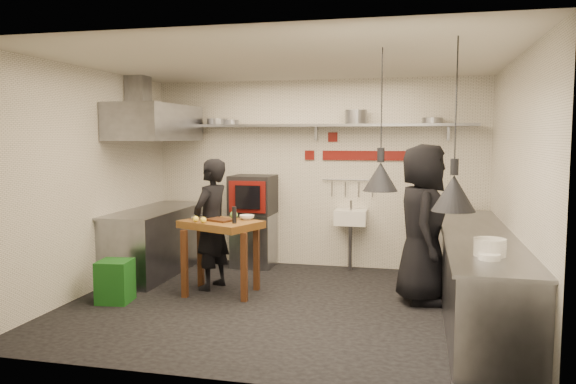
% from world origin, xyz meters
% --- Properties ---
extents(floor, '(5.00, 5.00, 0.00)m').
position_xyz_m(floor, '(0.00, 0.00, 0.00)').
color(floor, black).
rests_on(floor, ground).
extents(ceiling, '(5.00, 5.00, 0.00)m').
position_xyz_m(ceiling, '(0.00, 0.00, 2.80)').
color(ceiling, beige).
rests_on(ceiling, floor).
extents(wall_back, '(5.00, 0.04, 2.80)m').
position_xyz_m(wall_back, '(0.00, 2.10, 1.40)').
color(wall_back, silver).
rests_on(wall_back, floor).
extents(wall_front, '(5.00, 0.04, 2.80)m').
position_xyz_m(wall_front, '(0.00, -2.10, 1.40)').
color(wall_front, silver).
rests_on(wall_front, floor).
extents(wall_left, '(0.04, 4.20, 2.80)m').
position_xyz_m(wall_left, '(-2.50, 0.00, 1.40)').
color(wall_left, silver).
rests_on(wall_left, floor).
extents(wall_right, '(0.04, 4.20, 2.80)m').
position_xyz_m(wall_right, '(2.50, 0.00, 1.40)').
color(wall_right, silver).
rests_on(wall_right, floor).
extents(red_band_horiz, '(1.70, 0.02, 0.14)m').
position_xyz_m(red_band_horiz, '(0.95, 2.08, 1.68)').
color(red_band_horiz, '#610F0B').
rests_on(red_band_horiz, wall_back).
extents(red_band_vert, '(0.14, 0.02, 1.10)m').
position_xyz_m(red_band_vert, '(1.55, 2.08, 1.20)').
color(red_band_vert, '#610F0B').
rests_on(red_band_vert, wall_back).
extents(red_tile_a, '(0.14, 0.02, 0.14)m').
position_xyz_m(red_tile_a, '(0.25, 2.08, 1.95)').
color(red_tile_a, '#610F0B').
rests_on(red_tile_a, wall_back).
extents(red_tile_b, '(0.14, 0.02, 0.14)m').
position_xyz_m(red_tile_b, '(-0.10, 2.08, 1.68)').
color(red_tile_b, '#610F0B').
rests_on(red_tile_b, wall_back).
extents(back_shelf, '(4.60, 0.34, 0.04)m').
position_xyz_m(back_shelf, '(0.00, 1.92, 2.12)').
color(back_shelf, slate).
rests_on(back_shelf, wall_back).
extents(shelf_bracket_left, '(0.04, 0.06, 0.24)m').
position_xyz_m(shelf_bracket_left, '(-1.90, 2.07, 2.02)').
color(shelf_bracket_left, slate).
rests_on(shelf_bracket_left, wall_back).
extents(shelf_bracket_mid, '(0.04, 0.06, 0.24)m').
position_xyz_m(shelf_bracket_mid, '(0.00, 2.07, 2.02)').
color(shelf_bracket_mid, slate).
rests_on(shelf_bracket_mid, wall_back).
extents(shelf_bracket_right, '(0.04, 0.06, 0.24)m').
position_xyz_m(shelf_bracket_right, '(1.90, 2.07, 2.02)').
color(shelf_bracket_right, slate).
rests_on(shelf_bracket_right, wall_back).
extents(pan_far_left, '(0.33, 0.33, 0.09)m').
position_xyz_m(pan_far_left, '(-1.50, 1.92, 2.19)').
color(pan_far_left, slate).
rests_on(pan_far_left, back_shelf).
extents(pan_mid_left, '(0.27, 0.27, 0.07)m').
position_xyz_m(pan_mid_left, '(-1.28, 1.92, 2.18)').
color(pan_mid_left, slate).
rests_on(pan_mid_left, back_shelf).
extents(stock_pot, '(0.37, 0.37, 0.20)m').
position_xyz_m(stock_pot, '(0.61, 1.92, 2.24)').
color(stock_pot, slate).
rests_on(stock_pot, back_shelf).
extents(pan_right, '(0.36, 0.36, 0.08)m').
position_xyz_m(pan_right, '(1.68, 1.92, 2.18)').
color(pan_right, slate).
rests_on(pan_right, back_shelf).
extents(oven_stand, '(0.60, 0.55, 0.80)m').
position_xyz_m(oven_stand, '(-0.90, 1.81, 0.40)').
color(oven_stand, slate).
rests_on(oven_stand, floor).
extents(combi_oven, '(0.63, 0.59, 0.58)m').
position_xyz_m(combi_oven, '(-0.91, 1.80, 1.09)').
color(combi_oven, black).
rests_on(combi_oven, oven_stand).
extents(oven_door, '(0.55, 0.04, 0.46)m').
position_xyz_m(oven_door, '(-0.90, 1.49, 1.09)').
color(oven_door, '#610F0B').
rests_on(oven_door, combi_oven).
extents(oven_glass, '(0.37, 0.02, 0.34)m').
position_xyz_m(oven_glass, '(-0.88, 1.44, 1.09)').
color(oven_glass, black).
rests_on(oven_glass, oven_door).
extents(hand_sink, '(0.46, 0.34, 0.22)m').
position_xyz_m(hand_sink, '(0.55, 1.92, 0.78)').
color(hand_sink, white).
rests_on(hand_sink, wall_back).
extents(sink_tap, '(0.03, 0.03, 0.14)m').
position_xyz_m(sink_tap, '(0.55, 1.92, 0.96)').
color(sink_tap, slate).
rests_on(sink_tap, hand_sink).
extents(sink_drain, '(0.06, 0.06, 0.66)m').
position_xyz_m(sink_drain, '(0.55, 1.88, 0.34)').
color(sink_drain, slate).
rests_on(sink_drain, floor).
extents(utensil_rail, '(0.90, 0.02, 0.02)m').
position_xyz_m(utensil_rail, '(0.55, 2.06, 1.32)').
color(utensil_rail, slate).
rests_on(utensil_rail, wall_back).
extents(counter_right, '(0.70, 3.80, 0.90)m').
position_xyz_m(counter_right, '(2.15, 0.00, 0.45)').
color(counter_right, slate).
rests_on(counter_right, floor).
extents(counter_right_top, '(0.76, 3.90, 0.03)m').
position_xyz_m(counter_right_top, '(2.15, 0.00, 0.92)').
color(counter_right_top, slate).
rests_on(counter_right_top, counter_right).
extents(plate_stack, '(0.34, 0.34, 0.15)m').
position_xyz_m(plate_stack, '(2.12, -1.18, 1.01)').
color(plate_stack, white).
rests_on(plate_stack, counter_right_top).
extents(small_bowl_right, '(0.21, 0.21, 0.05)m').
position_xyz_m(small_bowl_right, '(2.10, -1.33, 0.96)').
color(small_bowl_right, white).
rests_on(small_bowl_right, counter_right_top).
extents(counter_left, '(0.70, 1.90, 0.90)m').
position_xyz_m(counter_left, '(-2.15, 1.05, 0.45)').
color(counter_left, slate).
rests_on(counter_left, floor).
extents(counter_left_top, '(0.76, 2.00, 0.03)m').
position_xyz_m(counter_left_top, '(-2.15, 1.05, 0.92)').
color(counter_left_top, slate).
rests_on(counter_left_top, counter_left).
extents(extractor_hood, '(0.78, 1.60, 0.50)m').
position_xyz_m(extractor_hood, '(-2.10, 1.05, 2.15)').
color(extractor_hood, slate).
rests_on(extractor_hood, ceiling).
extents(hood_duct, '(0.28, 0.28, 0.50)m').
position_xyz_m(hood_duct, '(-2.35, 1.05, 2.55)').
color(hood_duct, slate).
rests_on(hood_duct, ceiling).
extents(green_bin, '(0.42, 0.42, 0.50)m').
position_xyz_m(green_bin, '(-1.97, -0.35, 0.25)').
color(green_bin, '#155116').
rests_on(green_bin, floor).
extents(prep_table, '(1.10, 0.95, 0.92)m').
position_xyz_m(prep_table, '(-0.87, 0.29, 0.46)').
color(prep_table, brown).
rests_on(prep_table, floor).
extents(cutting_board, '(0.40, 0.35, 0.02)m').
position_xyz_m(cutting_board, '(-0.87, 0.28, 0.93)').
color(cutting_board, '#432310').
rests_on(cutting_board, prep_table).
extents(pepper_mill, '(0.06, 0.06, 0.20)m').
position_xyz_m(pepper_mill, '(-0.64, 0.13, 1.02)').
color(pepper_mill, black).
rests_on(pepper_mill, prep_table).
extents(lemon_a, '(0.09, 0.09, 0.07)m').
position_xyz_m(lemon_a, '(-1.13, 0.11, 0.96)').
color(lemon_a, yellow).
rests_on(lemon_a, prep_table).
extents(lemon_b, '(0.09, 0.09, 0.07)m').
position_xyz_m(lemon_b, '(-1.00, 0.06, 0.96)').
color(lemon_b, yellow).
rests_on(lemon_b, prep_table).
extents(veg_ball, '(0.12, 0.12, 0.10)m').
position_xyz_m(veg_ball, '(-0.76, 0.47, 0.97)').
color(veg_ball, '#619543').
rests_on(veg_ball, prep_table).
extents(steel_tray, '(0.23, 0.20, 0.03)m').
position_xyz_m(steel_tray, '(-1.19, 0.38, 0.94)').
color(steel_tray, slate).
rests_on(steel_tray, prep_table).
extents(bowl, '(0.22, 0.22, 0.06)m').
position_xyz_m(bowl, '(-0.58, 0.45, 0.95)').
color(bowl, white).
rests_on(bowl, prep_table).
extents(heat_lamp_near, '(0.42, 0.42, 1.37)m').
position_xyz_m(heat_lamp_near, '(1.15, -0.74, 2.11)').
color(heat_lamp_near, black).
rests_on(heat_lamp_near, ceiling).
extents(heat_lamp_far, '(0.45, 0.45, 1.49)m').
position_xyz_m(heat_lamp_far, '(1.81, -1.20, 2.06)').
color(heat_lamp_far, black).
rests_on(heat_lamp_far, ceiling).
extents(chef_left, '(0.54, 0.69, 1.68)m').
position_xyz_m(chef_left, '(-1.07, 0.50, 0.84)').
color(chef_left, black).
rests_on(chef_left, floor).
extents(chef_right, '(0.63, 0.94, 1.87)m').
position_xyz_m(chef_right, '(1.57, 0.50, 0.94)').
color(chef_right, black).
rests_on(chef_right, floor).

